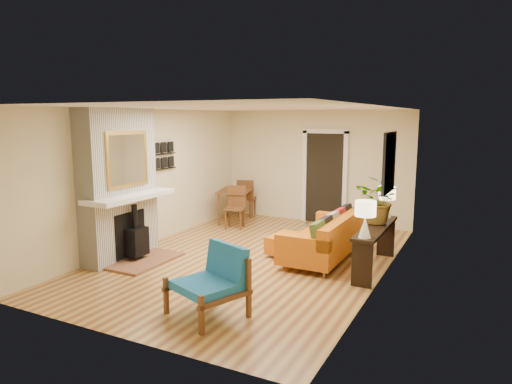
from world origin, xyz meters
TOP-DOWN VIEW (x-y plane):
  - room_shell at (0.60, 2.63)m, footprint 6.50×6.50m
  - fireplace at (-2.00, -1.00)m, footprint 1.09×1.68m
  - sofa at (1.18, 0.63)m, footprint 0.92×2.12m
  - ottoman at (0.57, 0.47)m, footprint 0.79×0.79m
  - blue_chair at (0.63, -2.20)m, footprint 1.06×1.05m
  - dining_table at (-1.58, 2.38)m, footprint 1.06×1.77m
  - console_table at (2.07, 0.36)m, footprint 0.34×1.85m
  - lamp_near at (2.07, -0.41)m, footprint 0.30×0.30m
  - lamp_far at (2.07, 1.12)m, footprint 0.30×0.30m
  - houseplant at (2.06, 0.57)m, footprint 0.85×0.79m

SIDE VIEW (x-z plane):
  - ottoman at x=0.57m, z-range 0.03..0.39m
  - sofa at x=1.18m, z-range -0.05..0.78m
  - blue_chair at x=0.63m, z-range 0.03..0.90m
  - console_table at x=2.07m, z-range 0.21..0.94m
  - dining_table at x=-1.58m, z-range 0.14..1.08m
  - lamp_near at x=2.07m, z-range 0.79..1.33m
  - lamp_far at x=2.07m, z-range 0.79..1.33m
  - houseplant at x=2.06m, z-range 0.73..1.52m
  - room_shell at x=0.60m, z-range -2.01..4.49m
  - fireplace at x=-2.00m, z-range -0.06..2.54m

